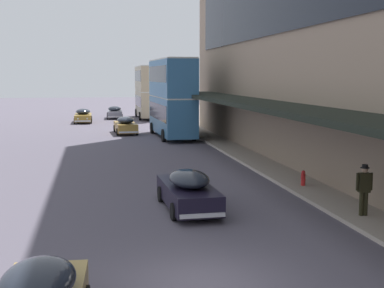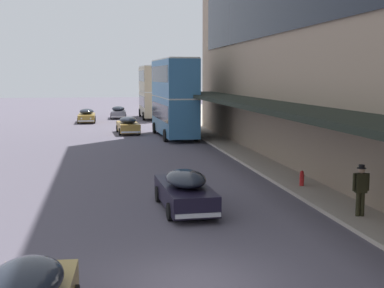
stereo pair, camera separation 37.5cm
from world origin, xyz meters
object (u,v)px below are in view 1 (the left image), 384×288
(pedestrian_at_kerb, at_px, (364,187))
(fire_hydrant, at_px, (303,178))
(transit_bus_kerbside_front, at_px, (172,95))
(sedan_lead_mid, at_px, (188,190))
(sedan_second_mid, at_px, (126,125))
(sedan_oncoming_front, at_px, (83,116))
(transit_bus_kerbside_rear, at_px, (149,90))
(sedan_second_near, at_px, (115,112))

(pedestrian_at_kerb, xyz_separation_m, fire_hydrant, (-0.07, 5.42, -0.69))
(transit_bus_kerbside_front, distance_m, sedan_lead_mid, 24.92)
(sedan_lead_mid, relative_size, sedan_second_mid, 0.99)
(sedan_lead_mid, bearing_deg, sedan_oncoming_front, 96.42)
(transit_bus_kerbside_rear, xyz_separation_m, fire_hydrant, (2.63, -42.44, -2.94))
(sedan_lead_mid, distance_m, pedestrian_at_kerb, 6.48)
(sedan_lead_mid, height_order, sedan_oncoming_front, sedan_lead_mid)
(sedan_lead_mid, bearing_deg, sedan_second_near, 91.12)
(pedestrian_at_kerb, bearing_deg, sedan_oncoming_front, 103.68)
(transit_bus_kerbside_front, xyz_separation_m, sedan_second_mid, (-3.68, 3.61, -2.77))
(sedan_second_mid, bearing_deg, sedan_second_near, 90.78)
(sedan_oncoming_front, distance_m, fire_hydrant, 39.20)
(sedan_second_near, xyz_separation_m, sedan_lead_mid, (0.89, -45.79, 0.02))
(pedestrian_at_kerb, bearing_deg, sedan_second_mid, 102.11)
(transit_bus_kerbside_front, xyz_separation_m, sedan_oncoming_front, (-7.59, 16.06, -2.77))
(transit_bus_kerbside_rear, relative_size, fire_hydrant, 13.22)
(sedan_second_mid, bearing_deg, transit_bus_kerbside_front, -44.52)
(sedan_second_mid, bearing_deg, pedestrian_at_kerb, -77.89)
(transit_bus_kerbside_rear, bearing_deg, sedan_oncoming_front, -149.15)
(sedan_second_near, xyz_separation_m, sedan_second_mid, (0.24, -17.59, 0.02))
(sedan_second_near, distance_m, sedan_second_mid, 17.60)
(sedan_second_near, distance_m, fire_hydrant, 43.46)
(sedan_second_mid, height_order, pedestrian_at_kerb, pedestrian_at_kerb)
(transit_bus_kerbside_rear, height_order, sedan_second_mid, transit_bus_kerbside_rear)
(fire_hydrant, bearing_deg, sedan_lead_mid, -154.01)
(sedan_lead_mid, bearing_deg, transit_bus_kerbside_front, 82.99)
(transit_bus_kerbside_front, bearing_deg, sedan_second_near, 100.46)
(sedan_second_mid, height_order, fire_hydrant, sedan_second_mid)
(sedan_second_mid, bearing_deg, fire_hydrant, -75.56)
(sedan_second_near, relative_size, pedestrian_at_kerb, 2.36)
(sedan_lead_mid, xyz_separation_m, sedan_second_mid, (-0.65, 28.20, -0.01))
(transit_bus_kerbside_front, height_order, sedan_oncoming_front, transit_bus_kerbside_front)
(sedan_oncoming_front, bearing_deg, sedan_second_near, 54.46)
(sedan_second_near, bearing_deg, sedan_lead_mid, -88.88)
(transit_bus_kerbside_rear, distance_m, sedan_oncoming_front, 9.48)
(sedan_lead_mid, height_order, pedestrian_at_kerb, pedestrian_at_kerb)
(transit_bus_kerbside_rear, height_order, pedestrian_at_kerb, transit_bus_kerbside_rear)
(sedan_second_mid, xyz_separation_m, sedan_oncoming_front, (-3.92, 12.44, -0.00))
(sedan_oncoming_front, bearing_deg, pedestrian_at_kerb, -76.32)
(sedan_oncoming_front, bearing_deg, sedan_lead_mid, -83.58)
(pedestrian_at_kerb, distance_m, fire_hydrant, 5.46)
(sedan_lead_mid, xyz_separation_m, fire_hydrant, (5.87, 2.86, -0.28))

